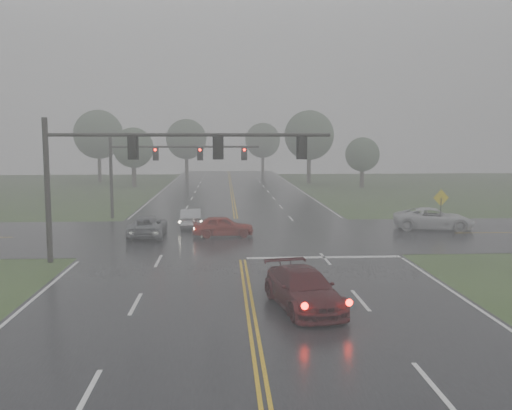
{
  "coord_description": "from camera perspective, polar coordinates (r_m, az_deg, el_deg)",
  "views": [
    {
      "loc": [
        -0.98,
        -16.13,
        6.5
      ],
      "look_at": [
        0.84,
        16.0,
        2.77
      ],
      "focal_mm": 40.0,
      "sensor_mm": 36.0,
      "label": 1
    }
  ],
  "objects": [
    {
      "name": "tree_n_far",
      "position": [
        105.71,
        0.68,
        6.47
      ],
      "size": [
        6.46,
        6.46,
        9.49
      ],
      "color": "#332821",
      "rests_on": "ground"
    },
    {
      "name": "signal_gantry_near",
      "position": [
        30.6,
        -11.77,
        4.4
      ],
      "size": [
        15.03,
        0.33,
        7.62
      ],
      "color": "black",
      "rests_on": "ground"
    },
    {
      "name": "pickup_white",
      "position": [
        43.0,
        17.31,
        -2.38
      ],
      "size": [
        6.03,
        3.67,
        1.56
      ],
      "primitive_type": "imported",
      "rotation": [
        0.0,
        0.0,
        1.37
      ],
      "color": "silver",
      "rests_on": "ground"
    },
    {
      "name": "main_road",
      "position": [
        36.73,
        -1.67,
        -3.58
      ],
      "size": [
        18.0,
        160.0,
        0.02
      ],
      "primitive_type": "cube",
      "color": "black",
      "rests_on": "ground"
    },
    {
      "name": "signal_gantry_far",
      "position": [
        47.58,
        -9.8,
        4.34
      ],
      "size": [
        12.27,
        0.34,
        6.65
      ],
      "color": "black",
      "rests_on": "ground"
    },
    {
      "name": "car_grey",
      "position": [
        38.85,
        -10.75,
        -3.13
      ],
      "size": [
        2.38,
        5.04,
        1.39
      ],
      "primitive_type": "imported",
      "rotation": [
        0.0,
        0.0,
        3.16
      ],
      "color": "slate",
      "rests_on": "ground"
    },
    {
      "name": "cross_street",
      "position": [
        38.69,
        -1.75,
        -3.06
      ],
      "size": [
        120.0,
        14.0,
        0.02
      ],
      "primitive_type": "cube",
      "color": "black",
      "rests_on": "ground"
    },
    {
      "name": "tree_nw_b",
      "position": [
        90.31,
        -15.47,
        6.81
      ],
      "size": [
        7.43,
        7.43,
        10.92
      ],
      "color": "#332821",
      "rests_on": "ground"
    },
    {
      "name": "sedan_maroon",
      "position": [
        22.39,
        4.75,
        -10.29
      ],
      "size": [
        3.07,
        5.49,
        1.5
      ],
      "primitive_type": "imported",
      "rotation": [
        0.0,
        0.0,
        0.2
      ],
      "color": "#400B0F",
      "rests_on": "ground"
    },
    {
      "name": "sedan_silver",
      "position": [
        42.5,
        -6.53,
        -2.23
      ],
      "size": [
        1.67,
        4.27,
        1.38
      ],
      "primitive_type": "imported",
      "rotation": [
        0.0,
        0.0,
        3.19
      ],
      "color": "#AAACB1",
      "rests_on": "ground"
    },
    {
      "name": "tree_ne_a",
      "position": [
        84.41,
        5.34,
        6.95
      ],
      "size": [
        7.29,
        7.29,
        10.7
      ],
      "color": "#332821",
      "rests_on": "ground"
    },
    {
      "name": "sedan_red",
      "position": [
        38.26,
        -3.31,
        -3.18
      ],
      "size": [
        4.19,
        1.89,
        1.4
      ],
      "primitive_type": "imported",
      "rotation": [
        0.0,
        0.0,
        1.63
      ],
      "color": "maroon",
      "rests_on": "ground"
    },
    {
      "name": "sign_diamond_east",
      "position": [
        43.19,
        18.01,
        0.25
      ],
      "size": [
        1.2,
        0.16,
        2.9
      ],
      "rotation": [
        0.0,
        0.0,
        0.1
      ],
      "color": "black",
      "rests_on": "ground"
    },
    {
      "name": "ground",
      "position": [
        17.42,
        0.23,
        -15.3
      ],
      "size": [
        180.0,
        180.0,
        0.0
      ],
      "primitive_type": "plane",
      "color": "#2F461E",
      "rests_on": "ground"
    },
    {
      "name": "stop_bar",
      "position": [
        31.69,
        6.81,
        -5.27
      ],
      "size": [
        8.5,
        0.5,
        0.01
      ],
      "primitive_type": "cube",
      "color": "white",
      "rests_on": "ground"
    },
    {
      "name": "tree_n_mid",
      "position": [
        95.83,
        -6.99,
        6.55
      ],
      "size": [
        6.7,
        6.7,
        9.85
      ],
      "color": "#332821",
      "rests_on": "ground"
    },
    {
      "name": "tree_nw_a",
      "position": [
        79.65,
        -12.17,
        5.61
      ],
      "size": [
        5.5,
        5.5,
        8.08
      ],
      "color": "#332821",
      "rests_on": "ground"
    },
    {
      "name": "tree_e_near",
      "position": [
        77.94,
        10.59,
        4.98
      ],
      "size": [
        4.59,
        4.59,
        6.75
      ],
      "color": "#332821",
      "rests_on": "ground"
    }
  ]
}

